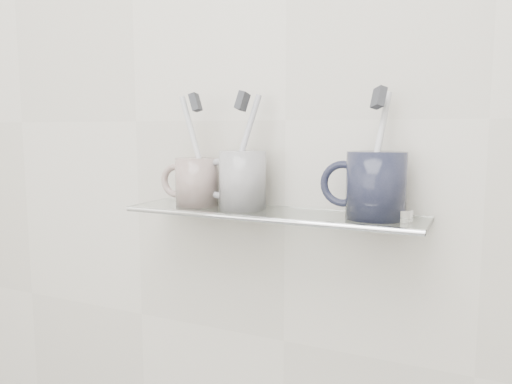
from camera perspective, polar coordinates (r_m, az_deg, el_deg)
The scene contains 18 objects.
wall_back at distance 0.87m, azimuth 3.38°, elevation 8.19°, with size 2.50×2.50×0.00m, color beige.
shelf_glass at distance 0.83m, azimuth 1.72°, elevation -2.48°, with size 0.50×0.12×0.01m, color silver.
shelf_rail at distance 0.78m, azimuth 0.10°, elevation -3.11°, with size 0.01×0.01×0.50m, color silver.
bracket_left at distance 0.97m, azimuth -8.69°, elevation -1.79°, with size 0.02×0.02×0.03m, color silver.
bracket_right at distance 0.82m, azimuth 16.76°, elevation -3.67°, with size 0.02×0.02×0.03m, color silver.
mug_left at distance 0.89m, azimuth -6.80°, elevation 1.17°, with size 0.08×0.08×0.08m, color silver.
mug_left_handle at distance 0.91m, azimuth -9.13°, elevation 1.28°, with size 0.06×0.06×0.01m, color silver.
toothbrush_left at distance 0.89m, azimuth -6.86°, elevation 4.97°, with size 0.01×0.01×0.19m, color silver.
bristles_left at distance 0.89m, azimuth -6.93°, elevation 10.14°, with size 0.01×0.02×0.03m, color #34363B.
mug_center at distance 0.85m, azimuth -1.54°, elevation 1.39°, with size 0.08×0.08×0.10m, color white.
mug_center_handle at distance 0.87m, azimuth -4.26°, elevation 1.52°, with size 0.07×0.07×0.01m, color white.
toothbrush_center at distance 0.84m, azimuth -1.56°, elevation 4.90°, with size 0.01×0.01×0.19m, color #B3B3C0.
bristles_center at distance 0.84m, azimuth -1.57°, elevation 10.34°, with size 0.01×0.02×0.03m, color #34363B.
mug_right at distance 0.77m, azimuth 13.56°, elevation 0.74°, with size 0.09×0.09×0.10m, color black.
mug_right_handle at distance 0.78m, azimuth 9.91°, elevation 0.93°, with size 0.07×0.07×0.01m, color black.
toothbrush_right at distance 0.77m, azimuth 13.67°, elevation 4.48°, with size 0.01×0.01×0.19m, color silver.
bristles_right at distance 0.77m, azimuth 13.85°, elevation 10.44°, with size 0.01×0.02×0.03m, color #34363B.
chrome_cap at distance 0.77m, azimuth 16.05°, elevation -2.50°, with size 0.04×0.04×0.02m, color silver.
Camera 1 is at (0.32, 0.29, 1.24)m, focal length 35.00 mm.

